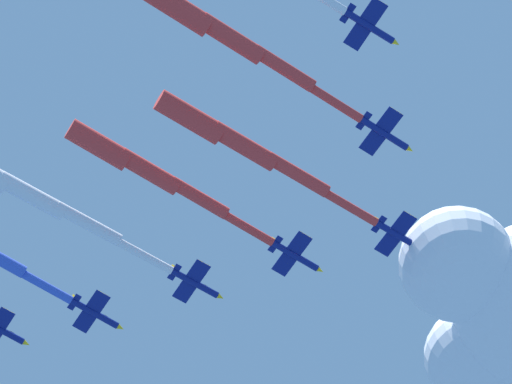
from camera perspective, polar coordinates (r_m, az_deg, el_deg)
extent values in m
cylinder|color=navy|center=(190.77, 6.95, -2.12)|extent=(9.02, 1.36, 1.19)
cone|color=yellow|center=(192.45, 8.18, -2.83)|extent=(1.32, 1.15, 1.13)
cylinder|color=black|center=(189.30, 5.77, -1.43)|extent=(0.62, 0.90, 0.89)
ellipsoid|color=black|center=(191.82, 7.42, -2.33)|extent=(1.91, 0.85, 0.74)
cube|color=navy|center=(190.55, 6.81, -2.05)|extent=(2.86, 8.43, 0.85)
cube|color=yellow|center=(192.04, 6.16, -2.88)|extent=(2.31, 0.75, 0.16)
cube|color=yellow|center=(189.26, 7.48, -1.18)|extent=(2.31, 0.75, 0.16)
cube|color=navy|center=(189.59, 6.01, -1.57)|extent=(1.16, 3.22, 0.37)
cube|color=yellow|center=(190.43, 6.00, -1.44)|extent=(1.40, 0.31, 1.90)
cylinder|color=red|center=(187.83, 4.48, -0.67)|extent=(11.18, 1.72, 1.51)
cylinder|color=red|center=(185.31, 2.04, 0.86)|extent=(11.19, 2.48, 2.27)
cylinder|color=red|center=(183.54, -0.58, 2.25)|extent=(11.20, 3.23, 3.03)
cylinder|color=red|center=(182.27, -3.25, 3.66)|extent=(11.22, 3.99, 3.78)
cylinder|color=navy|center=(193.69, 1.89, -3.10)|extent=(9.01, 1.21, 1.14)
cone|color=yellow|center=(195.06, 3.13, -3.82)|extent=(1.31, 1.09, 1.08)
cylinder|color=black|center=(192.51, 0.71, -2.42)|extent=(0.61, 0.86, 0.85)
ellipsoid|color=black|center=(194.63, 2.38, -3.32)|extent=(1.91, 0.80, 0.71)
cube|color=navy|center=(193.50, 1.76, -3.03)|extent=(2.77, 8.42, 0.43)
cube|color=yellow|center=(195.04, 1.14, -3.87)|extent=(2.31, 0.72, 0.12)
cube|color=yellow|center=(192.15, 2.39, -2.17)|extent=(2.31, 0.72, 0.12)
cube|color=navy|center=(192.74, 0.95, -2.56)|extent=(1.13, 3.21, 0.21)
cube|color=yellow|center=(193.59, 0.95, -2.43)|extent=(1.40, 0.20, 1.90)
cylinder|color=red|center=(191.42, -0.51, -1.71)|extent=(10.50, 1.53, 1.45)
cylinder|color=red|center=(189.58, -2.80, -0.28)|extent=(10.51, 2.26, 2.17)
cylinder|color=red|center=(188.45, -5.23, 1.00)|extent=(10.52, 2.98, 2.89)
cylinder|color=red|center=(187.76, -7.68, 2.29)|extent=(10.52, 3.70, 3.62)
cylinder|color=navy|center=(185.35, 6.23, 2.87)|extent=(9.00, 1.19, 1.17)
cone|color=yellow|center=(186.79, 7.49, 2.07)|extent=(1.30, 1.12, 1.11)
cylinder|color=black|center=(184.12, 5.03, 3.63)|extent=(0.60, 0.88, 0.88)
ellipsoid|color=black|center=(186.33, 6.72, 2.61)|extent=(1.90, 0.81, 0.73)
cube|color=navy|center=(185.16, 6.10, 2.95)|extent=(2.72, 8.40, 0.70)
cube|color=yellow|center=(186.35, 5.41, 2.05)|extent=(2.30, 0.71, 0.15)
cube|color=yellow|center=(184.18, 6.79, 3.87)|extent=(2.30, 0.71, 0.15)
cube|color=navy|center=(184.37, 5.28, 3.48)|extent=(1.11, 3.20, 0.31)
cube|color=yellow|center=(185.24, 5.26, 3.59)|extent=(1.40, 0.25, 1.90)
cylinder|color=red|center=(182.96, 3.76, 4.44)|extent=(10.70, 1.52, 1.49)
cylinder|color=red|center=(181.04, 1.37, 6.04)|extent=(10.71, 2.26, 2.23)
cylinder|color=red|center=(179.79, -1.20, 7.48)|extent=(10.71, 3.01, 2.98)
cylinder|color=red|center=(179.03, -3.82, 8.92)|extent=(10.71, 3.75, 3.72)
cylinder|color=navy|center=(195.32, -3.03, -4.44)|extent=(9.03, 1.42, 1.18)
cone|color=yellow|center=(196.34, -1.75, -5.13)|extent=(1.33, 1.16, 1.12)
cylinder|color=black|center=(194.47, -4.24, -3.78)|extent=(0.62, 0.90, 0.89)
ellipsoid|color=black|center=(196.10, -2.52, -4.64)|extent=(1.92, 0.86, 0.74)
cube|color=navy|center=(195.17, -3.17, -4.37)|extent=(2.93, 8.46, 0.79)
cube|color=yellow|center=(197.11, -3.73, -5.17)|extent=(2.32, 0.77, 0.15)
cube|color=yellow|center=(193.41, -2.60, -3.54)|extent=(2.32, 0.77, 0.15)
cube|color=navy|center=(194.63, -3.99, -3.92)|extent=(1.19, 3.23, 0.35)
cube|color=yellow|center=(195.45, -3.96, -3.78)|extent=(1.41, 0.31, 1.90)
cylinder|color=white|center=(193.65, -5.61, -3.04)|extent=(11.61, 1.82, 1.50)
cylinder|color=white|center=(192.36, -8.17, -1.54)|extent=(11.63, 2.57, 2.26)
cylinder|color=white|center=(191.93, -10.85, -0.18)|extent=(11.65, 3.32, 3.01)
cylinder|color=navy|center=(180.73, 5.50, 8.05)|extent=(9.02, 1.35, 1.14)
cone|color=yellow|center=(181.86, 6.83, 7.22)|extent=(1.33, 1.11, 1.08)
cylinder|color=black|center=(179.80, 4.23, 8.84)|extent=(0.62, 0.87, 0.86)
ellipsoid|color=black|center=(181.60, 6.01, 7.77)|extent=(1.92, 0.83, 0.71)
cube|color=navy|center=(180.57, 5.36, 8.14)|extent=(2.90, 8.46, 0.46)
cube|color=yellow|center=(181.43, 4.68, 7.16)|extent=(2.32, 0.76, 0.13)
cube|color=yellow|center=(179.92, 6.05, 9.13)|extent=(2.32, 0.76, 0.13)
cube|color=navy|center=(179.98, 4.49, 8.68)|extent=(1.18, 3.23, 0.22)
cube|color=yellow|center=(180.89, 4.48, 8.76)|extent=(1.40, 0.23, 1.90)
cylinder|color=navy|center=(197.50, -7.89, -5.86)|extent=(9.00, 1.19, 1.17)
cone|color=yellow|center=(198.27, -6.63, -6.58)|extent=(1.30, 1.11, 1.11)
cylinder|color=black|center=(196.89, -9.08, -5.18)|extent=(0.60, 0.88, 0.88)
ellipsoid|color=black|center=(198.18, -7.37, -6.07)|extent=(1.90, 0.81, 0.73)
cube|color=navy|center=(197.38, -8.03, -5.79)|extent=(2.72, 8.40, 0.67)
cube|color=yellow|center=(199.48, -8.56, -6.56)|extent=(2.30, 0.71, 0.14)
cube|color=yellow|center=(195.46, -7.48, -4.99)|extent=(2.30, 0.71, 0.14)
cube|color=navy|center=(197.01, -8.84, -5.32)|extent=(1.11, 3.20, 0.30)
cube|color=yellow|center=(197.81, -8.79, -5.18)|extent=(1.40, 0.24, 1.90)
cylinder|color=blue|center=(196.39, -10.30, -4.49)|extent=(10.40, 1.51, 1.49)
cylinder|color=navy|center=(205.19, -12.36, -6.56)|extent=(9.01, 1.23, 1.17)
cone|color=yellow|center=(205.64, -11.13, -7.25)|extent=(1.31, 1.12, 1.11)
ellipsoid|color=black|center=(205.73, -11.85, -6.76)|extent=(1.91, 0.82, 0.73)
cube|color=yellow|center=(203.01, -12.01, -5.73)|extent=(2.31, 0.72, 0.14)
sphere|color=white|center=(196.33, 9.77, -3.47)|extent=(19.45, 19.45, 19.45)
sphere|color=white|center=(206.92, 10.68, -7.90)|extent=(18.06, 18.06, 18.06)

